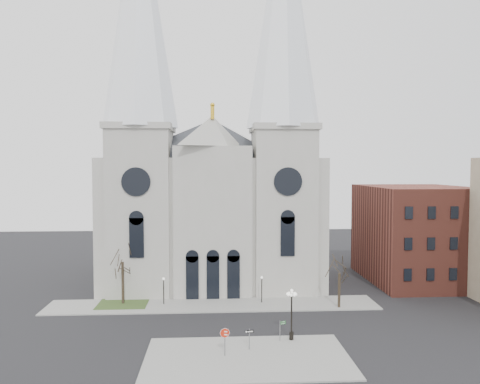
{
  "coord_description": "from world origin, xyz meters",
  "views": [
    {
      "loc": [
        0.01,
        -45.1,
        16.76
      ],
      "look_at": [
        3.11,
        8.0,
        13.98
      ],
      "focal_mm": 35.0,
      "sensor_mm": 36.0,
      "label": 1
    }
  ],
  "objects": [
    {
      "name": "grass_patch",
      "position": [
        -11.0,
        12.0,
        0.09
      ],
      "size": [
        6.0,
        5.0,
        0.18
      ],
      "primitive_type": "cube",
      "color": "#314B20",
      "rests_on": "ground"
    },
    {
      "name": "tree_right",
      "position": [
        15.0,
        9.0,
        4.47
      ],
      "size": [
        3.2,
        3.2,
        6.0
      ],
      "color": "black",
      "rests_on": "ground"
    },
    {
      "name": "stop_sign",
      "position": [
        1.04,
        -4.57,
        1.91
      ],
      "size": [
        0.87,
        0.25,
        2.49
      ],
      "rotation": [
        0.0,
        0.0,
        -0.26
      ],
      "color": "slate",
      "rests_on": "sidewalk_near"
    },
    {
      "name": "sidewalk_far",
      "position": [
        0.0,
        11.0,
        0.07
      ],
      "size": [
        40.0,
        6.0,
        0.14
      ],
      "primitive_type": "cube",
      "color": "gray",
      "rests_on": "ground"
    },
    {
      "name": "one_way_sign",
      "position": [
        3.31,
        -3.27,
        1.44
      ],
      "size": [
        0.82,
        0.17,
        1.88
      ],
      "rotation": [
        0.0,
        0.0,
        0.16
      ],
      "color": "slate",
      "rests_on": "sidewalk_near"
    },
    {
      "name": "globe_lamp",
      "position": [
        7.56,
        -1.12,
        3.25
      ],
      "size": [
        1.29,
        1.29,
        4.94
      ],
      "rotation": [
        0.0,
        0.0,
        -0.25
      ],
      "color": "black",
      "rests_on": "sidewalk_near"
    },
    {
      "name": "street_name_sign",
      "position": [
        6.49,
        -1.31,
        1.31
      ],
      "size": [
        0.6,
        0.23,
        1.95
      ],
      "rotation": [
        0.0,
        0.0,
        0.31
      ],
      "color": "slate",
      "rests_on": "sidewalk_near"
    },
    {
      "name": "tree_left",
      "position": [
        -11.0,
        12.0,
        5.58
      ],
      "size": [
        3.2,
        3.2,
        7.5
      ],
      "color": "black",
      "rests_on": "ground"
    },
    {
      "name": "ground",
      "position": [
        0.0,
        0.0,
        0.0
      ],
      "size": [
        160.0,
        160.0,
        0.0
      ],
      "primitive_type": "plane",
      "color": "black",
      "rests_on": "ground"
    },
    {
      "name": "ped_lamp_right",
      "position": [
        6.0,
        11.5,
        2.33
      ],
      "size": [
        0.32,
        0.32,
        3.26
      ],
      "color": "black",
      "rests_on": "sidewalk_far"
    },
    {
      "name": "bg_building_brick",
      "position": [
        30.0,
        22.0,
        7.0
      ],
      "size": [
        14.0,
        18.0,
        14.0
      ],
      "primitive_type": "cube",
      "color": "brown",
      "rests_on": "ground"
    },
    {
      "name": "ped_lamp_left",
      "position": [
        -6.0,
        11.5,
        2.33
      ],
      "size": [
        0.32,
        0.32,
        3.26
      ],
      "color": "black",
      "rests_on": "sidewalk_far"
    },
    {
      "name": "sidewalk_near",
      "position": [
        3.0,
        -5.0,
        0.07
      ],
      "size": [
        18.0,
        10.0,
        0.14
      ],
      "primitive_type": "cube",
      "color": "gray",
      "rests_on": "ground"
    },
    {
      "name": "cathedral",
      "position": [
        0.0,
        22.86,
        18.48
      ],
      "size": [
        33.0,
        26.66,
        54.0
      ],
      "color": "#A4A299",
      "rests_on": "ground"
    }
  ]
}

